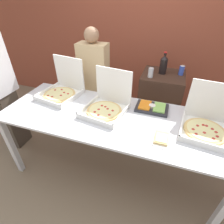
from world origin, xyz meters
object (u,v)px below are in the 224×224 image
at_px(soda_bottle, 164,64).
at_px(pizza_box_far_right, 62,89).
at_px(paper_plate_front_left, 161,138).
at_px(soda_can_colored, 182,70).
at_px(pizza_box_near_right, 206,123).
at_px(pizza_box_near_left, 107,104).
at_px(person_guest_plaid, 95,85).
at_px(soda_can_silver, 151,73).
at_px(veggie_tray, 152,107).

bearing_deg(soda_bottle, pizza_box_far_right, -148.10).
height_order(pizza_box_far_right, paper_plate_front_left, pizza_box_far_right).
bearing_deg(soda_can_colored, pizza_box_near_right, -73.81).
xyz_separation_m(pizza_box_near_left, soda_bottle, (0.49, 0.87, 0.21)).
distance_m(pizza_box_near_right, person_guest_plaid, 1.56).
height_order(pizza_box_near_left, paper_plate_front_left, pizza_box_near_left).
relative_size(pizza_box_far_right, soda_can_silver, 4.23).
height_order(veggie_tray, soda_can_silver, soda_can_silver).
bearing_deg(soda_bottle, person_guest_plaid, -165.19).
bearing_deg(soda_can_colored, pizza_box_near_left, -129.42).
bearing_deg(person_guest_plaid, paper_plate_front_left, 139.09).
distance_m(pizza_box_far_right, pizza_box_near_left, 0.67).
relative_size(soda_can_silver, person_guest_plaid, 0.08).
relative_size(pizza_box_far_right, pizza_box_near_left, 1.04).
xyz_separation_m(pizza_box_near_left, person_guest_plaid, (-0.42, 0.63, -0.12)).
bearing_deg(paper_plate_front_left, pizza_box_near_right, 35.45).
bearing_deg(soda_can_silver, pizza_box_near_right, -47.29).
height_order(veggie_tray, person_guest_plaid, person_guest_plaid).
relative_size(soda_bottle, soda_can_colored, 2.32).
bearing_deg(soda_can_silver, veggie_tray, -77.25).
bearing_deg(paper_plate_front_left, pizza_box_near_left, 156.11).
distance_m(soda_can_colored, person_guest_plaid, 1.22).
bearing_deg(soda_can_colored, paper_plate_front_left, -95.52).
xyz_separation_m(pizza_box_far_right, soda_can_colored, (1.39, 0.74, 0.15)).
bearing_deg(pizza_box_near_left, pizza_box_far_right, 175.09).
xyz_separation_m(veggie_tray, soda_can_colored, (0.26, 0.71, 0.20)).
height_order(pizza_box_near_right, person_guest_plaid, person_guest_plaid).
bearing_deg(soda_bottle, soda_can_colored, 5.95).
bearing_deg(paper_plate_front_left, pizza_box_far_right, 161.39).
xyz_separation_m(pizza_box_near_left, soda_can_silver, (0.36, 0.68, 0.15)).
relative_size(pizza_box_near_right, soda_can_colored, 3.89).
bearing_deg(soda_can_colored, veggie_tray, -110.40).
height_order(soda_can_colored, person_guest_plaid, person_guest_plaid).
distance_m(veggie_tray, soda_can_silver, 0.55).
relative_size(pizza_box_near_left, paper_plate_front_left, 2.03).
bearing_deg(veggie_tray, paper_plate_front_left, -71.87).
relative_size(pizza_box_near_left, soda_can_silver, 4.05).
bearing_deg(person_guest_plaid, pizza_box_near_right, 155.83).
bearing_deg(pizza_box_near_right, person_guest_plaid, 161.91).
bearing_deg(soda_can_colored, soda_can_silver, -150.71).
height_order(pizza_box_near_left, soda_can_colored, pizza_box_near_left).
distance_m(soda_bottle, soda_can_silver, 0.24).
relative_size(pizza_box_far_right, person_guest_plaid, 0.32).
bearing_deg(pizza_box_near_left, paper_plate_front_left, -15.52).
distance_m(pizza_box_far_right, veggie_tray, 1.13).
xyz_separation_m(pizza_box_far_right, pizza_box_near_left, (0.65, -0.15, -0.00)).
distance_m(pizza_box_far_right, person_guest_plaid, 0.54).
bearing_deg(veggie_tray, pizza_box_near_left, -158.56).
height_order(paper_plate_front_left, person_guest_plaid, person_guest_plaid).
height_order(pizza_box_far_right, person_guest_plaid, person_guest_plaid).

